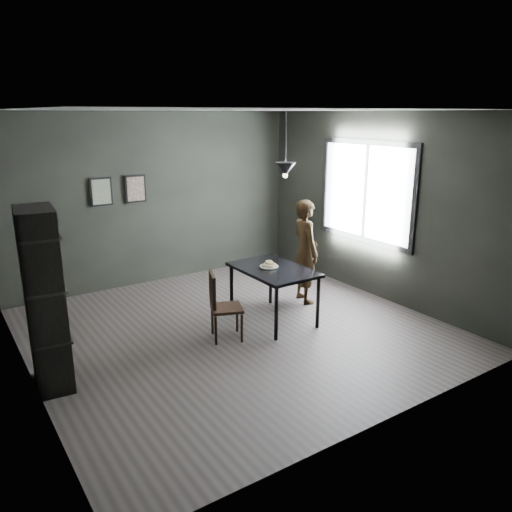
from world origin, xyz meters
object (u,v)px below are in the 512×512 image
shelf_unit (44,300)px  white_plate (269,267)px  woman (305,251)px  wood_chair (220,302)px  cafe_table (273,274)px  pendant_lamp (285,169)px

shelf_unit → white_plate: bearing=9.5°
woman → wood_chair: bearing=116.8°
wood_chair → shelf_unit: 2.07m
cafe_table → woman: bearing=22.0°
white_plate → pendant_lamp: bearing=6.7°
woman → cafe_table: bearing=124.2°
shelf_unit → cafe_table: bearing=8.1°
woman → wood_chair: (-1.72, -0.45, -0.28)m
shelf_unit → pendant_lamp: (3.17, 0.19, 1.10)m
white_plate → shelf_unit: shelf_unit is taller
white_plate → shelf_unit: 2.91m
woman → shelf_unit: shelf_unit is taller
cafe_table → shelf_unit: bearing=-178.2°
white_plate → pendant_lamp: 1.32m
woman → wood_chair: woman is taller
woman → pendant_lamp: size_ratio=1.81×
wood_chair → woman: bearing=35.8°
white_plate → wood_chair: size_ratio=0.26×
white_plate → woman: 0.88m
white_plate → woman: (0.84, 0.26, 0.03)m
pendant_lamp → wood_chair: bearing=-169.3°
wood_chair → shelf_unit: shelf_unit is taller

